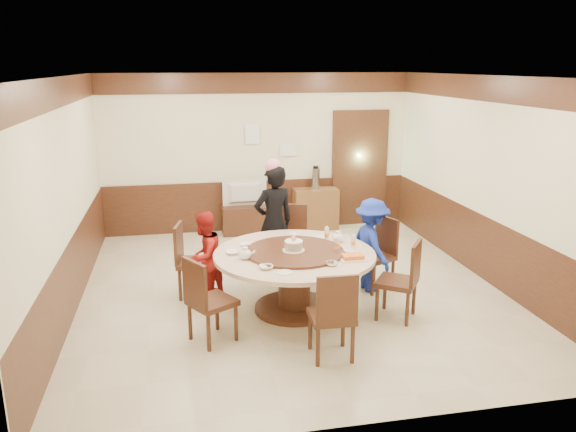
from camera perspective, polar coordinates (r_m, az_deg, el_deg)
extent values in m
plane|color=beige|center=(7.64, 0.35, -7.47)|extent=(6.00, 6.00, 0.00)
plane|color=silver|center=(7.06, 0.39, 14.01)|extent=(6.00, 6.00, 0.00)
cube|color=#EAE5C5|center=(10.13, -3.07, 6.39)|extent=(5.50, 0.04, 2.80)
cube|color=#EAE5C5|center=(4.44, 8.23, -5.34)|extent=(5.50, 0.04, 2.80)
cube|color=#EAE5C5|center=(7.20, -21.60, 1.72)|extent=(0.04, 6.00, 2.80)
cube|color=#EAE5C5|center=(8.22, 19.54, 3.47)|extent=(0.04, 6.00, 2.80)
cube|color=#402114|center=(7.48, 0.36, -4.29)|extent=(5.50, 6.00, 0.90)
cube|color=#402114|center=(7.06, 0.39, 12.59)|extent=(5.50, 6.00, 0.35)
cube|color=#402114|center=(10.58, 7.27, 4.74)|extent=(1.05, 0.08, 2.18)
cube|color=#88D29A|center=(10.59, 7.24, 4.76)|extent=(0.88, 0.02, 2.05)
cylinder|color=#402114|center=(7.04, 0.64, -9.29)|extent=(0.98, 0.98, 0.06)
cylinder|color=#402114|center=(6.91, 0.65, -6.83)|extent=(0.39, 0.39, 0.65)
cylinder|color=beige|center=(6.78, 0.66, -3.93)|extent=(1.95, 1.95, 0.05)
cylinder|color=#402114|center=(6.76, 0.66, -3.61)|extent=(1.19, 1.19, 0.03)
cube|color=#402114|center=(7.62, 8.75, -4.12)|extent=(0.57, 0.57, 0.06)
cube|color=#402114|center=(7.67, 9.99, -1.91)|extent=(0.20, 0.40, 0.50)
cube|color=#402114|center=(7.70, 8.68, -5.81)|extent=(0.36, 0.36, 0.42)
cube|color=#402114|center=(8.12, 0.43, -2.70)|extent=(0.53, 0.53, 0.06)
cube|color=#402114|center=(8.25, 0.50, -0.47)|extent=(0.42, 0.14, 0.50)
cube|color=#402114|center=(8.20, 0.43, -4.30)|extent=(0.36, 0.36, 0.42)
cube|color=#402114|center=(7.40, -9.35, -4.74)|extent=(0.52, 0.52, 0.06)
cube|color=#402114|center=(7.35, -11.06, -2.72)|extent=(0.13, 0.42, 0.50)
cube|color=#402114|center=(7.48, -9.27, -6.47)|extent=(0.36, 0.36, 0.42)
cube|color=#402114|center=(6.21, -7.71, -8.66)|extent=(0.60, 0.60, 0.06)
cube|color=#402114|center=(6.00, -9.46, -6.81)|extent=(0.25, 0.38, 0.50)
cube|color=#402114|center=(6.31, -7.63, -10.65)|extent=(0.36, 0.36, 0.42)
cube|color=#402114|center=(5.85, 4.43, -10.10)|extent=(0.45, 0.45, 0.06)
cube|color=#402114|center=(5.55, 5.03, -8.49)|extent=(0.42, 0.05, 0.50)
cube|color=#402114|center=(5.96, 4.38, -12.19)|extent=(0.36, 0.36, 0.42)
cube|color=#402114|center=(6.80, 10.98, -6.62)|extent=(0.61, 0.61, 0.06)
cube|color=#402114|center=(6.67, 12.85, -4.70)|extent=(0.28, 0.37, 0.50)
cube|color=#402114|center=(6.89, 10.88, -8.47)|extent=(0.36, 0.36, 0.42)
imported|color=black|center=(7.82, -1.45, -0.66)|extent=(0.68, 0.54, 1.62)
imported|color=#A41915|center=(7.23, -8.47, -4.07)|extent=(0.69, 0.72, 1.17)
imported|color=#182E9E|center=(7.51, 8.50, -2.95)|extent=(0.57, 0.87, 1.26)
cylinder|color=white|center=(6.74, 0.57, -3.49)|extent=(0.27, 0.27, 0.01)
cylinder|color=tan|center=(6.72, 0.57, -3.05)|extent=(0.21, 0.21, 0.10)
cylinder|color=white|center=(6.71, 0.57, -2.59)|extent=(0.22, 0.22, 0.01)
sphere|color=pink|center=(6.69, 0.57, -2.28)|extent=(0.06, 0.06, 0.06)
ellipsoid|color=white|center=(6.54, -4.38, -3.89)|extent=(0.17, 0.15, 0.13)
ellipsoid|color=white|center=(7.17, 5.12, -2.20)|extent=(0.17, 0.15, 0.13)
imported|color=white|center=(7.03, -4.36, -2.90)|extent=(0.14, 0.14, 0.03)
imported|color=white|center=(6.36, 4.45, -4.85)|extent=(0.14, 0.14, 0.04)
imported|color=white|center=(6.24, -2.22, -5.22)|extent=(0.16, 0.16, 0.04)
imported|color=white|center=(6.78, 6.22, -3.61)|extent=(0.14, 0.14, 0.04)
imported|color=white|center=(6.75, -5.60, -3.70)|extent=(0.16, 0.16, 0.04)
imported|color=white|center=(7.38, 0.71, -1.96)|extent=(0.13, 0.13, 0.04)
cylinder|color=white|center=(6.12, -0.38, -5.76)|extent=(0.18, 0.18, 0.01)
cylinder|color=white|center=(7.33, 3.30, -2.22)|extent=(0.18, 0.18, 0.01)
cube|color=white|center=(6.56, 6.59, -4.37)|extent=(0.30, 0.20, 0.02)
cube|color=orange|center=(6.55, 6.60, -4.11)|extent=(0.24, 0.15, 0.04)
cylinder|color=silver|center=(6.84, 5.05, -2.88)|extent=(0.06, 0.06, 0.16)
cylinder|color=silver|center=(6.94, 6.67, -2.66)|extent=(0.06, 0.06, 0.16)
cylinder|color=silver|center=(7.24, 3.95, -1.84)|extent=(0.06, 0.06, 0.16)
cube|color=#402114|center=(10.09, -4.30, -0.34)|extent=(0.85, 0.45, 0.50)
imported|color=gray|center=(9.98, -4.35, 2.30)|extent=(0.79, 0.14, 0.45)
cube|color=brown|center=(10.32, 2.80, 0.75)|extent=(0.80, 0.40, 0.75)
cylinder|color=silver|center=(10.19, 2.82, 3.82)|extent=(0.15, 0.15, 0.38)
cube|color=white|center=(10.02, -3.63, 8.31)|extent=(0.25, 0.00, 0.35)
cube|color=white|center=(10.17, 0.05, 6.74)|extent=(0.30, 0.00, 0.22)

